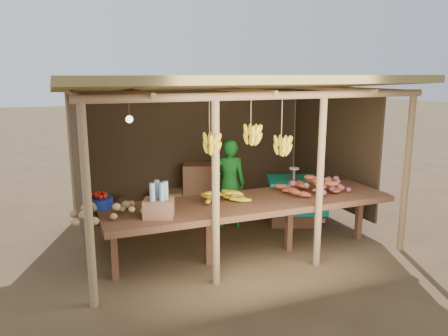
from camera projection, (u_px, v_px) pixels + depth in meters
name	position (u px, v px, depth m)	size (l,w,h in m)	color
ground	(224.00, 234.00, 6.82)	(60.00, 60.00, 0.00)	brown
stall_structure	(220.00, 109.00, 6.47)	(4.70, 3.50, 2.43)	#9C7950
counter	(250.00, 205.00, 5.80)	(3.90, 1.05, 0.80)	brown
potato_heap	(111.00, 202.00, 5.09)	(0.94, 0.56, 0.36)	#9A7E4F
sweet_potato_heap	(312.00, 181.00, 6.13)	(0.86, 0.52, 0.35)	#A14729
onion_heap	(321.00, 179.00, 6.22)	(0.90, 0.54, 0.36)	#AE545A
banana_pile	(222.00, 189.00, 5.71)	(0.57, 0.34, 0.35)	yellow
tomato_basin	(99.00, 201.00, 5.48)	(0.35, 0.35, 0.19)	navy
bottle_box	(159.00, 204.00, 5.09)	(0.41, 0.37, 0.43)	#9B6845
vendor	(229.00, 184.00, 7.00)	(0.53, 0.35, 1.44)	#17681D
tarp_crate	(292.00, 199.00, 7.25)	(1.02, 0.96, 0.98)	brown
carton_stack	(188.00, 192.00, 7.75)	(1.25, 0.60, 0.86)	#9B6845
burlap_sacks	(111.00, 209.00, 7.29)	(0.73, 0.38, 0.52)	#42311E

